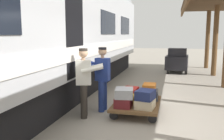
{
  "coord_description": "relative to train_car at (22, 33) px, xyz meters",
  "views": [
    {
      "loc": [
        -0.42,
        5.86,
        2.05
      ],
      "look_at": [
        1.05,
        -0.08,
        1.15
      ],
      "focal_mm": 39.56,
      "sensor_mm": 36.0,
      "label": 1
    }
  ],
  "objects": [
    {
      "name": "ground_plane",
      "position": [
        -3.49,
        0.0,
        -2.06
      ],
      "size": [
        60.0,
        60.0,
        0.0
      ],
      "primitive_type": "plane",
      "color": "gray"
    },
    {
      "name": "train_car",
      "position": [
        0.0,
        0.0,
        0.0
      ],
      "size": [
        3.02,
        19.07,
        4.0
      ],
      "color": "#B7BABF",
      "rests_on": "ground_plane"
    },
    {
      "name": "luggage_cart",
      "position": [
        -3.04,
        -0.38,
        -1.83
      ],
      "size": [
        1.16,
        1.7,
        0.28
      ],
      "color": "brown",
      "rests_on": "ground_plane"
    },
    {
      "name": "suitcase_red_plastic",
      "position": [
        -2.78,
        -0.84,
        -1.65
      ],
      "size": [
        0.44,
        0.57,
        0.27
      ],
      "primitive_type": "cube",
      "rotation": [
        0.0,
        0.0,
        -0.09
      ],
      "color": "#AD231E",
      "rests_on": "luggage_cart"
    },
    {
      "name": "suitcase_cream_canvas",
      "position": [
        -3.3,
        0.09,
        -1.67
      ],
      "size": [
        0.49,
        0.52,
        0.22
      ],
      "primitive_type": "cube",
      "rotation": [
        0.0,
        0.0,
        -0.12
      ],
      "color": "beige",
      "rests_on": "luggage_cart"
    },
    {
      "name": "suitcase_slate_roller",
      "position": [
        -3.3,
        -0.84,
        -1.67
      ],
      "size": [
        0.54,
        0.65,
        0.22
      ],
      "primitive_type": "cube",
      "rotation": [
        0.0,
        0.0,
        0.06
      ],
      "color": "#4C515B",
      "rests_on": "luggage_cart"
    },
    {
      "name": "suitcase_black_hardshell",
      "position": [
        -3.3,
        -0.38,
        -1.66
      ],
      "size": [
        0.49,
        0.55,
        0.25
      ],
      "primitive_type": "cube",
      "rotation": [
        0.0,
        0.0,
        -0.12
      ],
      "color": "black",
      "rests_on": "luggage_cart"
    },
    {
      "name": "suitcase_maroon_trunk",
      "position": [
        -2.78,
        0.09,
        -1.67
      ],
      "size": [
        0.4,
        0.53,
        0.23
      ],
      "primitive_type": "cube",
      "rotation": [
        0.0,
        0.0,
        -0.02
      ],
      "color": "maroon",
      "rests_on": "luggage_cart"
    },
    {
      "name": "suitcase_yellow_case",
      "position": [
        -2.78,
        -0.38,
        -1.69
      ],
      "size": [
        0.49,
        0.57,
        0.18
      ],
      "primitive_type": "cube",
      "rotation": [
        0.0,
        0.0,
        0.0
      ],
      "color": "gold",
      "rests_on": "luggage_cart"
    },
    {
      "name": "suitcase_gray_aluminum",
      "position": [
        -2.79,
        0.11,
        -1.44
      ],
      "size": [
        0.49,
        0.56,
        0.22
      ],
      "primitive_type": "cube",
      "rotation": [
        0.0,
        0.0,
        0.14
      ],
      "color": "#9EA0A5",
      "rests_on": "suitcase_maroon_trunk"
    },
    {
      "name": "suitcase_navy_fabric",
      "position": [
        -3.3,
        0.1,
        -1.45
      ],
      "size": [
        0.49,
        0.56,
        0.22
      ],
      "primitive_type": "cube",
      "rotation": [
        0.0,
        0.0,
        -0.22
      ],
      "color": "navy",
      "rests_on": "suitcase_cream_canvas"
    },
    {
      "name": "suitcase_orange_carryall",
      "position": [
        -3.31,
        -0.85,
        -1.47
      ],
      "size": [
        0.34,
        0.5,
        0.18
      ],
      "primitive_type": "cube",
      "rotation": [
        0.0,
        0.0,
        0.0
      ],
      "color": "#CC6B23",
      "rests_on": "suitcase_slate_roller"
    },
    {
      "name": "porter_in_overalls",
      "position": [
        -2.1,
        -0.32,
        -1.14
      ],
      "size": [
        0.69,
        0.47,
        1.7
      ],
      "color": "navy",
      "rests_on": "ground_plane"
    },
    {
      "name": "porter_by_door",
      "position": [
        -1.83,
        0.28,
        -1.14
      ],
      "size": [
        0.73,
        0.55,
        1.7
      ],
      "color": "#332D28",
      "rests_on": "ground_plane"
    },
    {
      "name": "baggage_tug",
      "position": [
        -4.14,
        -7.64,
        -1.43
      ],
      "size": [
        1.24,
        1.78,
        1.3
      ],
      "color": "black",
      "rests_on": "ground_plane"
    }
  ]
}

